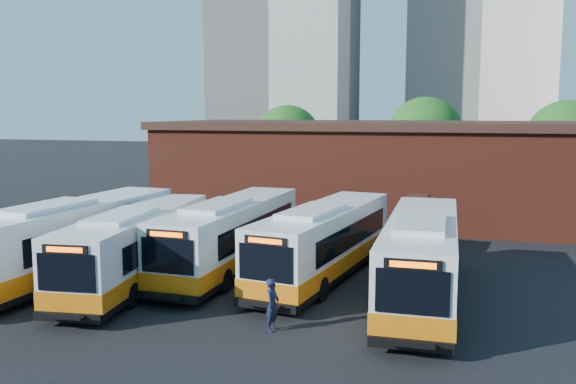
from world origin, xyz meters
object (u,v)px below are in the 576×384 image
(bus_mideast, at_px, (324,244))
(bus_west, at_px, (138,249))
(bus_farwest, at_px, (73,242))
(bus_east, at_px, (421,261))
(bus_midwest, at_px, (231,238))
(transit_worker, at_px, (273,305))

(bus_mideast, bearing_deg, bus_west, -149.53)
(bus_farwest, distance_m, bus_west, 3.08)
(bus_mideast, distance_m, bus_east, 4.66)
(bus_midwest, height_order, transit_worker, bus_midwest)
(bus_west, relative_size, bus_midwest, 0.98)
(bus_mideast, bearing_deg, bus_east, -17.49)
(bus_farwest, distance_m, bus_midwest, 6.72)
(transit_worker, bearing_deg, bus_west, 65.67)
(bus_midwest, bearing_deg, bus_west, -132.77)
(bus_east, bearing_deg, bus_mideast, 153.19)
(bus_midwest, xyz_separation_m, bus_mideast, (4.24, -0.00, -0.02))
(bus_west, xyz_separation_m, transit_worker, (7.04, -3.71, -0.57))
(bus_farwest, height_order, bus_mideast, bus_farwest)
(bus_west, height_order, bus_east, bus_east)
(bus_farwest, relative_size, bus_mideast, 1.05)
(bus_mideast, xyz_separation_m, bus_east, (4.21, -1.99, 0.04))
(bus_farwest, relative_size, bus_west, 1.07)
(bus_east, height_order, transit_worker, bus_east)
(bus_midwest, relative_size, bus_mideast, 1.01)
(bus_east, bearing_deg, bus_west, -176.46)
(bus_west, height_order, bus_mideast, bus_mideast)
(bus_west, bearing_deg, transit_worker, -34.39)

